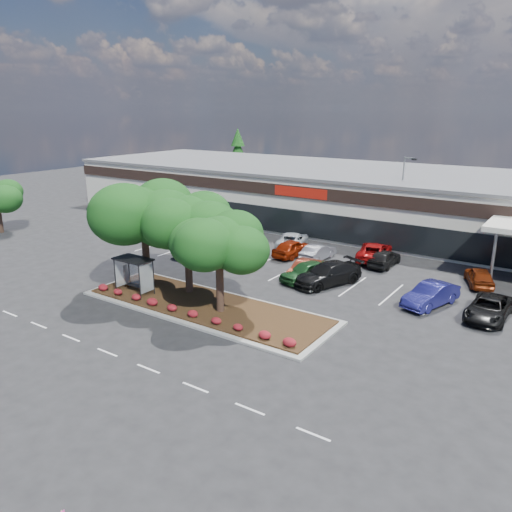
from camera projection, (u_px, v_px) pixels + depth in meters
The scene contains 27 objects.
ground at pixel (188, 337), 29.39m from camera, with size 160.00×160.00×0.00m, color black.
retail_store at pixel (392, 200), 55.33m from camera, with size 80.40×25.20×6.25m.
landscape_island at pixel (206, 306), 33.60m from camera, with size 18.00×6.00×0.26m.
lane_markings at pixel (279, 286), 37.72m from camera, with size 33.12×20.06×0.01m.
shrub_row at pixel (184, 311), 31.83m from camera, with size 17.00×0.80×0.50m, color maroon, non-canonical shape.
bus_shelter at pixel (135, 265), 35.11m from camera, with size 2.75×1.55×2.59m.
island_tree_west at pixel (145, 234), 36.07m from camera, with size 7.20×7.20×7.89m, color #133D15, non-canonical shape.
island_tree_mid at pixel (188, 243), 34.82m from camera, with size 6.60×6.60×7.32m, color #133D15, non-canonical shape.
island_tree_east at pixel (219, 263), 31.59m from camera, with size 5.80×5.80×6.50m, color #133D15, non-canonical shape.
conifer_north_west at pixel (238, 159), 80.59m from camera, with size 4.40×4.40×10.00m, color #133D15.
person_waiting at pixel (126, 276), 36.65m from camera, with size 0.62×0.41×1.70m, color #594C47.
light_pole at pixel (402, 206), 48.84m from camera, with size 1.43×0.64×8.52m.
car_0 at pixel (196, 246), 45.98m from camera, with size 2.51×5.43×1.51m, color slate.
car_1 at pixel (214, 248), 44.92m from camera, with size 1.88×4.67×1.59m, color #80380E.
car_2 at pixel (233, 244), 46.47m from camera, with size 1.66×4.76×1.57m, color silver.
car_3 at pixel (306, 271), 38.70m from camera, with size 1.83×4.56×1.55m, color #1C4920.
car_4 at pixel (304, 269), 39.39m from camera, with size 1.49×4.26×1.40m, color maroon.
car_5 at pixel (328, 274), 37.90m from camera, with size 2.35×5.78×1.68m, color black.
car_6 at pixel (431, 295), 33.83m from camera, with size 1.66×4.75×1.57m, color navy.
car_7 at pixel (489, 308), 31.78m from camera, with size 2.32×5.03×1.40m, color black.
car_9 at pixel (237, 233), 50.17m from camera, with size 2.37×5.83×1.69m, color #194615.
car_10 at pixel (292, 240), 47.90m from camera, with size 2.51×5.44×1.51m, color #AFB6BD.
car_11 at pixel (318, 252), 44.12m from camera, with size 1.50×4.29×1.41m, color slate.
car_12 at pixel (292, 248), 45.15m from camera, with size 1.84×4.58×1.56m, color maroon.
car_13 at pixel (374, 252), 43.97m from camera, with size 2.62×5.68×1.58m, color #920B0B.
car_14 at pixel (384, 258), 42.33m from camera, with size 1.73×4.29×1.46m, color black.
car_15 at pixel (479, 277), 37.73m from camera, with size 1.66×4.13×1.41m, color maroon.
Camera 1 is at (18.37, -19.93, 12.95)m, focal length 35.00 mm.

